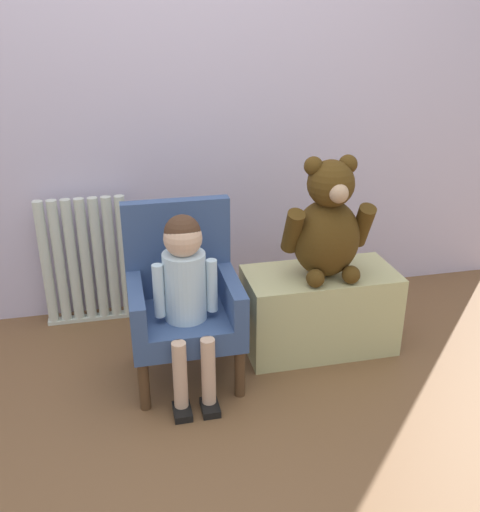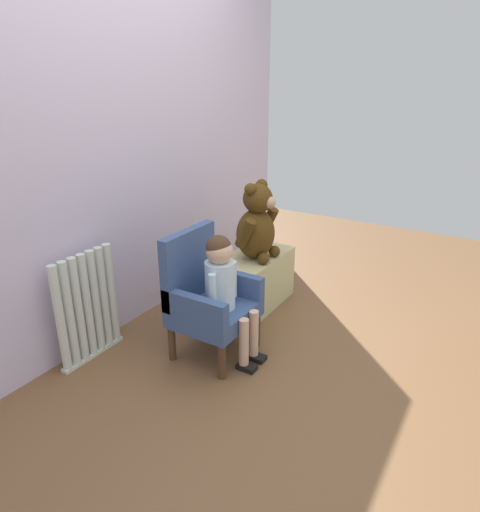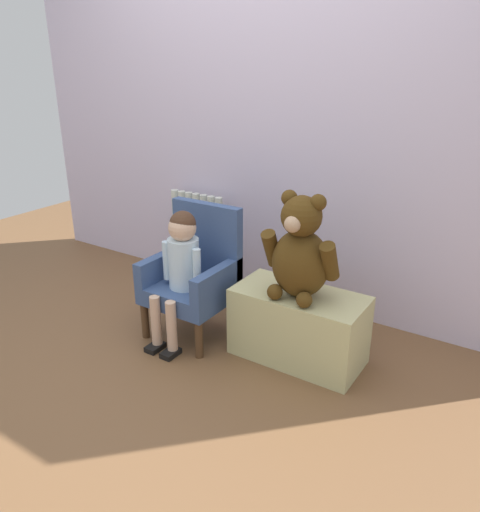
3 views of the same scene
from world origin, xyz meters
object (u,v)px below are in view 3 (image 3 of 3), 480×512
child_armchair (195,274)px  large_teddy_bear (300,252)px  radiator (197,239)px  low_bench (298,326)px  child_figure (181,259)px

child_armchair → large_teddy_bear: size_ratio=1.39×
radiator → child_armchair: child_armchair is taller
radiator → child_armchair: (0.41, -0.55, 0.04)m
radiator → large_teddy_bear: (1.04, -0.52, 0.29)m
low_bench → large_teddy_bear: large_teddy_bear is taller
large_teddy_bear → radiator: bearing=153.5°
child_figure → large_teddy_bear: (0.64, 0.15, 0.12)m
radiator → large_teddy_bear: size_ratio=1.21×
child_armchair → large_teddy_bear: bearing=2.8°
low_bench → child_figure: bearing=-164.4°
low_bench → large_teddy_bear: 0.43m
child_figure → low_bench: child_figure is taller
child_figure → large_teddy_bear: size_ratio=1.40×
child_figure → large_teddy_bear: 0.66m
radiator → low_bench: 1.16m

